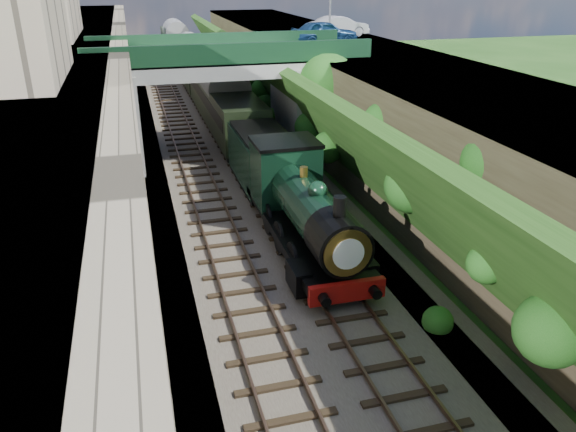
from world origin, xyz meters
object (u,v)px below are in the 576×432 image
Objects in this scene: car_blue at (324,32)px; tender at (263,162)px; car_silver at (339,26)px; road_bridge at (234,92)px; locomotive at (304,210)px; tree at (329,88)px.

car_blue is 13.34m from tender.
car_silver is at bearing 57.09° from tender.
road_bridge is 2.67× the size of tender.
road_bridge is at bearing 91.05° from locomotive.
car_silver is 0.44× the size of locomotive.
locomotive is at bearing -113.77° from tree.
road_bridge is 14.10m from locomotive.
car_blue is (1.99, 6.85, 2.37)m from tree.
car_blue reaches higher than tree.
tender is at bearing -87.77° from road_bridge.
locomotive is 1.70× the size of tender.
tree is at bearing -32.97° from road_bridge.
road_bridge is 3.53× the size of car_blue.
car_blue is 5.01m from car_silver.
tender is (-6.70, -10.19, -5.40)m from car_blue.
tree is at bearing 66.23° from locomotive.
locomotive is at bearing -90.00° from tender.
road_bridge is 5.95m from tree.
locomotive is (-6.70, -17.56, -5.13)m from car_blue.
tender is (-4.71, -3.34, -3.03)m from tree.
tree is 12.26m from car_silver.
road_bridge is 3.56× the size of car_silver.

